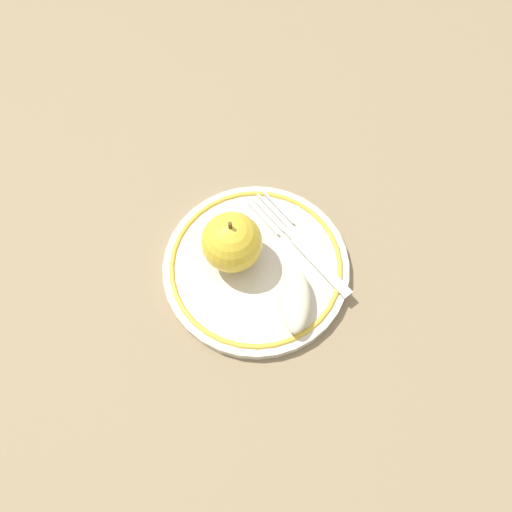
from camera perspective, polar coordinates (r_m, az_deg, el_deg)
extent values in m
plane|color=#8A7352|center=(0.59, 2.36, -2.10)|extent=(2.00, 2.00, 0.00)
cylinder|color=beige|center=(0.59, 0.00, -1.26)|extent=(0.22, 0.22, 0.01)
torus|color=gold|center=(0.58, 0.00, -0.99)|extent=(0.20, 0.20, 0.01)
sphere|color=gold|center=(0.55, -2.79, 1.56)|extent=(0.07, 0.07, 0.07)
cylinder|color=brown|center=(0.52, -2.97, 3.47)|extent=(0.00, 0.00, 0.01)
ellipsoid|color=beige|center=(0.55, 4.71, -5.04)|extent=(0.06, 0.08, 0.02)
cube|color=silver|center=(0.58, 7.46, -1.15)|extent=(0.04, 0.09, 0.00)
cube|color=silver|center=(0.59, 3.95, 2.59)|extent=(0.01, 0.02, 0.00)
cube|color=silver|center=(0.61, 2.50, 5.65)|extent=(0.02, 0.06, 0.00)
cube|color=silver|center=(0.61, 1.92, 5.25)|extent=(0.02, 0.06, 0.00)
cube|color=silver|center=(0.61, 1.33, 4.85)|extent=(0.02, 0.06, 0.00)
cube|color=silver|center=(0.60, 0.74, 4.44)|extent=(0.02, 0.06, 0.00)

